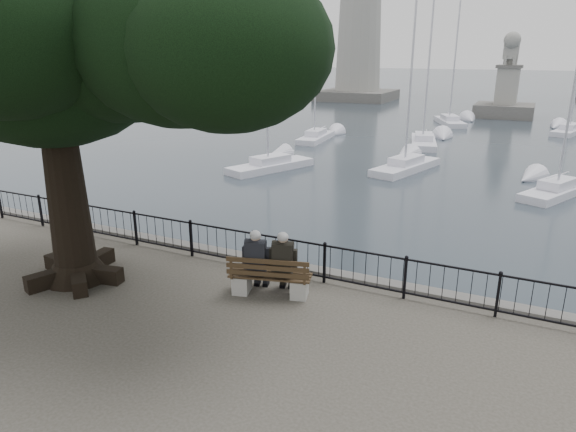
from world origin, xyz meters
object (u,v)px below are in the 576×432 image
Objects in this scene: person_right at (284,265)px; tree at (77,29)px; bench at (270,281)px; lighthouse at (361,4)px; person_left at (257,263)px; lion_monument at (506,96)px.

tree is at bearing -162.50° from person_right.
tree is at bearing -163.85° from bench.
tree is at bearing -77.14° from lighthouse.
bench is 0.51m from person_left.
bench is at bearing -73.39° from lighthouse.
lion_monument is at bearing 83.27° from tree.
lighthouse is (-14.12, 61.86, 5.59)m from tree.
tree reaches higher than person_left.
tree is (-3.65, -1.18, 5.21)m from person_left.
person_right is at bearing 15.24° from person_left.
person_right is 6.87m from tree.
lighthouse is at bearing 148.91° from lion_monument.
bench is 64.33m from lighthouse.
lion_monument is (20.00, -12.06, -10.44)m from lighthouse.
lighthouse is 25.58m from lion_monument.
person_right is at bearing 34.21° from bench.
bench is 48.69m from lion_monument.
lion_monument is at bearing 88.10° from person_right.
lighthouse reaches higher than bench.
lion_monument is (1.61, 48.45, 0.36)m from person_right.
person_left is 64.15m from lighthouse.
lion_monument is (1.89, 48.65, 0.75)m from bench.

